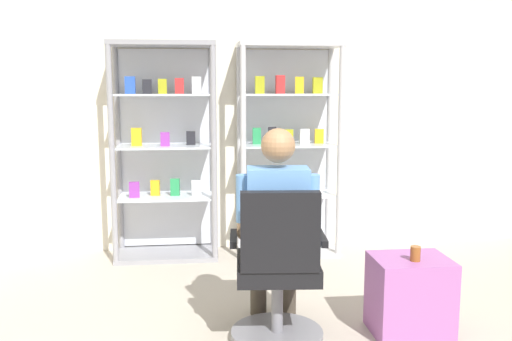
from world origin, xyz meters
TOP-DOWN VIEW (x-y plane):
  - back_wall at (0.00, 3.00)m, footprint 6.00×0.10m
  - display_cabinet_left at (-0.55, 2.76)m, footprint 0.90×0.45m
  - display_cabinet_right at (0.55, 2.76)m, footprint 0.90×0.45m
  - office_chair at (0.19, 0.88)m, footprint 0.58×0.56m
  - seated_shopkeeper at (0.20, 1.04)m, footprint 0.51×0.59m
  - storage_crate at (1.02, 0.94)m, footprint 0.47×0.38m
  - tea_glass at (1.02, 0.89)m, footprint 0.06×0.06m

SIDE VIEW (x-z plane):
  - storage_crate at x=1.02m, z-range 0.00..0.49m
  - office_chair at x=0.19m, z-range -0.09..0.87m
  - tea_glass at x=1.02m, z-range 0.49..0.58m
  - seated_shopkeeper at x=0.20m, z-range 0.07..1.36m
  - display_cabinet_right at x=0.55m, z-range 0.01..1.91m
  - display_cabinet_left at x=-0.55m, z-range 0.02..1.92m
  - back_wall at x=0.00m, z-range 0.00..2.70m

